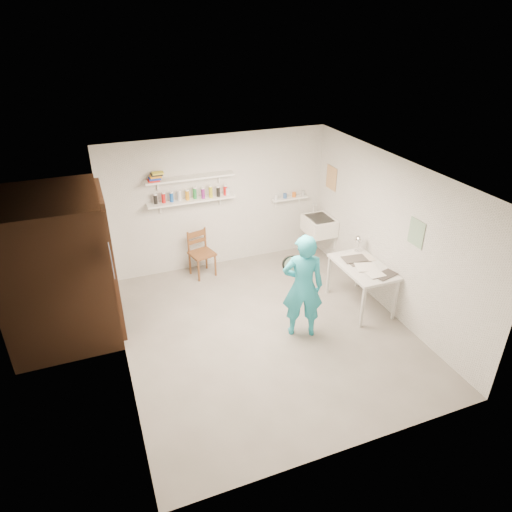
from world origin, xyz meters
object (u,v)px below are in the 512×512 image
object	(u,v)px
belfast_sink	(319,225)
wooden_chair	(202,254)
desk_lamp	(359,239)
man	(303,286)
work_table	(361,286)
wall_clock	(292,264)

from	to	relation	value
belfast_sink	wooden_chair	size ratio (longest dim) A/B	0.71
belfast_sink	desk_lamp	distance (m)	1.22
man	wooden_chair	distance (m)	2.35
man	work_table	size ratio (longest dim) A/B	1.46
man	desk_lamp	distance (m)	1.56
work_table	desk_lamp	size ratio (longest dim) A/B	8.00
belfast_sink	wall_clock	xyz separation A→B (m)	(-1.37, -1.72, 0.36)
belfast_sink	desk_lamp	size ratio (longest dim) A/B	4.40
belfast_sink	man	world-z (taller)	man
belfast_sink	man	distance (m)	2.32
man	belfast_sink	bearing A→B (deg)	-103.21
belfast_sink	wooden_chair	bearing A→B (deg)	174.52
work_table	wall_clock	bearing A→B (deg)	-175.68
desk_lamp	work_table	bearing A→B (deg)	-112.42
work_table	belfast_sink	bearing A→B (deg)	86.13
wooden_chair	work_table	bearing A→B (deg)	-55.97
man	work_table	xyz separation A→B (m)	(1.18, 0.30, -0.43)
work_table	wooden_chair	bearing A→B (deg)	138.47
wooden_chair	desk_lamp	world-z (taller)	desk_lamp
wooden_chair	desk_lamp	size ratio (longest dim) A/B	6.24
man	wall_clock	world-z (taller)	man
wall_clock	wooden_chair	size ratio (longest dim) A/B	0.34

